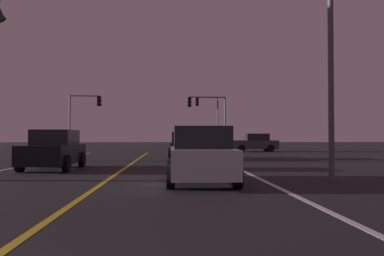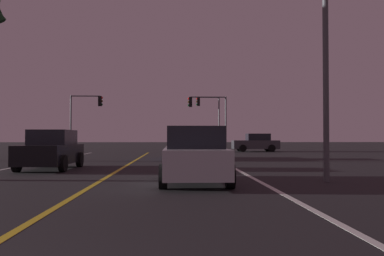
{
  "view_description": "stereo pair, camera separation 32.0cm",
  "coord_description": "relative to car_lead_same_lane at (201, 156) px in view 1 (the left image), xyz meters",
  "views": [
    {
      "loc": [
        2.04,
        -1.57,
        1.4
      ],
      "look_at": [
        3.59,
        27.03,
        2.04
      ],
      "focal_mm": 36.53,
      "sensor_mm": 36.0,
      "label": 1
    },
    {
      "loc": [
        2.36,
        -1.57,
        1.4
      ],
      "look_at": [
        3.59,
        27.03,
        2.04
      ],
      "focal_mm": 36.53,
      "sensor_mm": 36.0,
      "label": 2
    }
  ],
  "objects": [
    {
      "name": "traffic_light_near_left",
      "position": [
        -8.5,
        23.39,
        2.97
      ],
      "size": [
        2.9,
        0.36,
        5.09
      ],
      "color": "#4C4C51",
      "rests_on": "ground"
    },
    {
      "name": "traffic_light_far_right",
      "position": [
        2.89,
        28.89,
        3.28
      ],
      "size": [
        2.47,
        0.36,
        5.58
      ],
      "rotation": [
        0.0,
        0.0,
        3.14
      ],
      "color": "#4C4C51",
      "rests_on": "ground"
    },
    {
      "name": "street_lamp_right_near",
      "position": [
        3.57,
        0.23,
        4.1
      ],
      "size": [
        2.41,
        0.44,
        7.69
      ],
      "rotation": [
        0.0,
        0.0,
        3.14
      ],
      "color": "#4C4C51",
      "rests_on": "ground"
    },
    {
      "name": "lane_edge_right",
      "position": [
        2.05,
        3.36,
        -0.82
      ],
      "size": [
        0.16,
        39.07,
        0.01
      ],
      "primitive_type": "cube",
      "color": "silver",
      "rests_on": "ground"
    },
    {
      "name": "lane_center_divider",
      "position": [
        -2.94,
        3.36,
        -0.82
      ],
      "size": [
        0.16,
        39.07,
        0.01
      ],
      "primitive_type": "cube",
      "color": "gold",
      "rests_on": "ground"
    },
    {
      "name": "traffic_light_near_right",
      "position": [
        2.28,
        23.39,
        2.97
      ],
      "size": [
        3.53,
        0.36,
        5.05
      ],
      "rotation": [
        0.0,
        0.0,
        3.14
      ],
      "color": "#4C4C51",
      "rests_on": "ground"
    },
    {
      "name": "car_crossing_side",
      "position": [
        7.06,
        24.85,
        0.0
      ],
      "size": [
        4.3,
        2.02,
        1.7
      ],
      "rotation": [
        0.0,
        0.0,
        3.14
      ],
      "color": "black",
      "rests_on": "ground"
    },
    {
      "name": "car_lead_same_lane",
      "position": [
        0.0,
        0.0,
        0.0
      ],
      "size": [
        2.02,
        4.3,
        1.7
      ],
      "rotation": [
        0.0,
        0.0,
        1.57
      ],
      "color": "black",
      "rests_on": "ground"
    },
    {
      "name": "car_ahead_far",
      "position": [
        -0.04,
        12.94,
        0.0
      ],
      "size": [
        2.02,
        4.3,
        1.7
      ],
      "rotation": [
        0.0,
        0.0,
        1.57
      ],
      "color": "black",
      "rests_on": "ground"
    },
    {
      "name": "car_oncoming",
      "position": [
        -5.92,
        5.33,
        0.0
      ],
      "size": [
        2.02,
        4.3,
        1.7
      ],
      "rotation": [
        0.0,
        0.0,
        -1.57
      ],
      "color": "black",
      "rests_on": "ground"
    }
  ]
}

